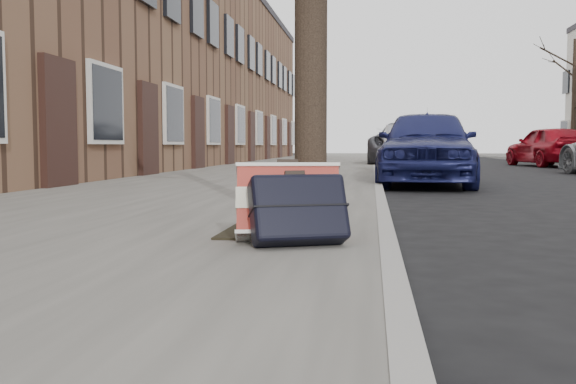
# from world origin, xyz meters

# --- Properties ---
(near_sidewalk) EXTENTS (5.00, 70.00, 0.12)m
(near_sidewalk) POSITION_xyz_m (-3.70, 15.00, 0.06)
(near_sidewalk) COLOR slate
(near_sidewalk) RESTS_ON ground
(house_near) EXTENTS (6.80, 40.00, 7.00)m
(house_near) POSITION_xyz_m (-9.60, 16.00, 3.50)
(house_near) COLOR brown
(house_near) RESTS_ON ground
(dirt_patch) EXTENTS (0.85, 0.85, 0.02)m
(dirt_patch) POSITION_xyz_m (-2.00, 1.20, 0.13)
(dirt_patch) COLOR black
(dirt_patch) RESTS_ON near_sidewalk
(suitcase_red) EXTENTS (0.71, 0.47, 0.51)m
(suitcase_red) POSITION_xyz_m (-1.91, 0.78, 0.38)
(suitcase_red) COLOR maroon
(suitcase_red) RESTS_ON near_sidewalk
(suitcase_navy) EXTENTS (0.69, 0.55, 0.47)m
(suitcase_navy) POSITION_xyz_m (-1.82, 0.60, 0.36)
(suitcase_navy) COLOR black
(suitcase_navy) RESTS_ON near_sidewalk
(car_near_front) EXTENTS (2.08, 4.42, 1.46)m
(car_near_front) POSITION_xyz_m (-0.34, 8.98, 0.73)
(car_near_front) COLOR navy
(car_near_front) RESTS_ON ground
(car_near_mid) EXTENTS (1.44, 3.88, 1.27)m
(car_near_mid) POSITION_xyz_m (-0.33, 12.69, 0.63)
(car_near_mid) COLOR #B3B5BC
(car_near_mid) RESTS_ON ground
(car_near_back) EXTENTS (2.97, 5.91, 1.60)m
(car_near_back) POSITION_xyz_m (-0.07, 20.07, 0.80)
(car_near_back) COLOR #3E3E44
(car_near_back) RESTS_ON ground
(car_far_back) EXTENTS (2.45, 4.50, 1.45)m
(car_far_back) POSITION_xyz_m (4.89, 20.59, 0.73)
(car_far_back) COLOR maroon
(car_far_back) RESTS_ON ground
(tree_far_c) EXTENTS (0.21, 0.21, 5.14)m
(tree_far_c) POSITION_xyz_m (7.20, 25.55, 2.69)
(tree_far_c) COLOR black
(tree_far_c) RESTS_ON far_sidewalk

